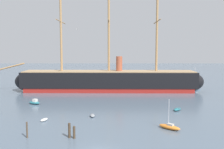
{
  "coord_description": "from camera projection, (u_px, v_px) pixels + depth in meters",
  "views": [
    {
      "loc": [
        1.72,
        -30.2,
        12.79
      ],
      "look_at": [
        1.99,
        29.85,
        6.78
      ],
      "focal_mm": 40.42,
      "sensor_mm": 36.0,
      "label": 1
    }
  ],
  "objects": [
    {
      "name": "tall_ship",
      "position": [
        108.0,
        80.0,
        77.0
      ],
      "size": [
        62.98,
        13.01,
        30.31
      ],
      "color": "maroon",
      "rests_on": "ground"
    },
    {
      "name": "dinghy_foreground_left",
      "position": [
        43.0,
        120.0,
        45.09
      ],
      "size": [
        1.41,
        2.05,
        0.44
      ],
      "color": "silver",
      "rests_on": "ground"
    },
    {
      "name": "sailboat_foreground_right",
      "position": [
        168.0,
        127.0,
        40.48
      ],
      "size": [
        3.51,
        3.33,
        4.85
      ],
      "color": "orange",
      "rests_on": "ground"
    },
    {
      "name": "dinghy_near_centre",
      "position": [
        91.0,
        115.0,
        47.98
      ],
      "size": [
        1.11,
        2.12,
        0.48
      ],
      "color": "gray",
      "rests_on": "ground"
    },
    {
      "name": "motorboat_mid_left",
      "position": [
        33.0,
        102.0,
        58.77
      ],
      "size": [
        3.22,
        2.39,
        1.25
      ],
      "color": "#236670",
      "rests_on": "ground"
    },
    {
      "name": "dinghy_mid_right",
      "position": [
        176.0,
        109.0,
        52.76
      ],
      "size": [
        2.37,
        2.48,
        0.57
      ],
      "color": "#236670",
      "rests_on": "ground"
    },
    {
      "name": "sailboat_far_right",
      "position": [
        194.0,
        88.0,
        80.64
      ],
      "size": [
        5.36,
        4.22,
        6.95
      ],
      "color": "#7FB2D6",
      "rests_on": "ground"
    },
    {
      "name": "mooring_piling_nearest",
      "position": [
        68.0,
        130.0,
        36.45
      ],
      "size": [
        0.38,
        0.38,
        2.17
      ],
      "primitive_type": "cylinder",
      "color": "#423323",
      "rests_on": "ground"
    },
    {
      "name": "mooring_piling_left_pair",
      "position": [
        73.0,
        132.0,
        36.18
      ],
      "size": [
        0.35,
        0.35,
        1.79
      ],
      "primitive_type": "cylinder",
      "color": "#423323",
      "rests_on": "ground"
    },
    {
      "name": "mooring_piling_right_pair",
      "position": [
        26.0,
        130.0,
        36.36
      ],
      "size": [
        0.24,
        0.24,
        2.37
      ],
      "primitive_type": "cylinder",
      "color": "#4C3D2D",
      "rests_on": "ground"
    },
    {
      "name": "seagull_in_flight",
      "position": [
        76.0,
        29.0,
        64.52
      ],
      "size": [
        0.91,
        0.74,
        0.13
      ],
      "color": "silver"
    }
  ]
}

